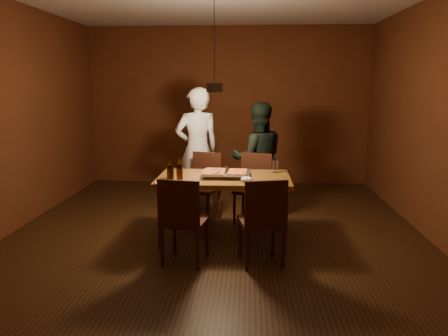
# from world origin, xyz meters

# --- Properties ---
(room_shell) EXTENTS (6.00, 6.00, 6.00)m
(room_shell) POSITION_xyz_m (0.00, 0.00, 1.40)
(room_shell) COLOR #36220E
(room_shell) RESTS_ON ground
(dining_table) EXTENTS (1.50, 0.90, 0.75)m
(dining_table) POSITION_xyz_m (0.11, -0.04, 0.68)
(dining_table) COLOR brown
(dining_table) RESTS_ON floor
(chair_far_left) EXTENTS (0.54, 0.54, 0.49)m
(chair_far_left) POSITION_xyz_m (-0.21, 0.73, 0.54)
(chair_far_left) COLOR #38190F
(chair_far_left) RESTS_ON floor
(chair_far_right) EXTENTS (0.52, 0.52, 0.49)m
(chair_far_right) POSITION_xyz_m (0.46, 0.70, 0.54)
(chair_far_right) COLOR #38190F
(chair_far_right) RESTS_ON floor
(chair_near_left) EXTENTS (0.48, 0.48, 0.49)m
(chair_near_left) POSITION_xyz_m (-0.26, -0.81, 0.54)
(chair_near_left) COLOR #38190F
(chair_near_left) RESTS_ON floor
(chair_near_right) EXTENTS (0.50, 0.50, 0.49)m
(chair_near_right) POSITION_xyz_m (0.54, -0.78, 0.54)
(chair_near_right) COLOR #38190F
(chair_near_right) RESTS_ON floor
(pizza_tray) EXTENTS (0.59, 0.50, 0.05)m
(pizza_tray) POSITION_xyz_m (0.13, -0.02, 0.77)
(pizza_tray) COLOR silver
(pizza_tray) RESTS_ON dining_table
(pizza_meat) EXTENTS (0.28, 0.41, 0.02)m
(pizza_meat) POSITION_xyz_m (-0.00, -0.03, 0.81)
(pizza_meat) COLOR maroon
(pizza_meat) RESTS_ON pizza_tray
(pizza_cheese) EXTENTS (0.23, 0.35, 0.02)m
(pizza_cheese) POSITION_xyz_m (0.26, -0.03, 0.81)
(pizza_cheese) COLOR gold
(pizza_cheese) RESTS_ON pizza_tray
(spatula) EXTENTS (0.12, 0.25, 0.04)m
(spatula) POSITION_xyz_m (0.11, -0.01, 0.81)
(spatula) COLOR silver
(spatula) RESTS_ON pizza_tray
(beer_bottle_a) EXTENTS (0.07, 0.07, 0.27)m
(beer_bottle_a) POSITION_xyz_m (-0.45, -0.38, 0.89)
(beer_bottle_a) COLOR black
(beer_bottle_a) RESTS_ON dining_table
(beer_bottle_b) EXTENTS (0.07, 0.07, 0.27)m
(beer_bottle_b) POSITION_xyz_m (-0.36, -0.31, 0.88)
(beer_bottle_b) COLOR black
(beer_bottle_b) RESTS_ON dining_table
(water_glass_left) EXTENTS (0.08, 0.08, 0.13)m
(water_glass_left) POSITION_xyz_m (-0.49, -0.17, 0.82)
(water_glass_left) COLOR silver
(water_glass_left) RESTS_ON dining_table
(water_glass_right) EXTENTS (0.07, 0.07, 0.15)m
(water_glass_right) POSITION_xyz_m (0.71, 0.25, 0.82)
(water_glass_right) COLOR silver
(water_glass_right) RESTS_ON dining_table
(plate_slice) EXTENTS (0.28, 0.28, 0.03)m
(plate_slice) POSITION_xyz_m (-0.46, -0.44, 0.76)
(plate_slice) COLOR white
(plate_slice) RESTS_ON dining_table
(napkin) EXTENTS (0.13, 0.10, 0.05)m
(napkin) POSITION_xyz_m (0.37, -0.30, 0.78)
(napkin) COLOR white
(napkin) RESTS_ON dining_table
(diner_white) EXTENTS (0.75, 0.63, 1.75)m
(diner_white) POSITION_xyz_m (-0.35, 1.20, 0.87)
(diner_white) COLOR white
(diner_white) RESTS_ON floor
(diner_dark) EXTENTS (0.85, 0.72, 1.55)m
(diner_dark) POSITION_xyz_m (0.51, 1.06, 0.78)
(diner_dark) COLOR black
(diner_dark) RESTS_ON floor
(pendant_lamp) EXTENTS (0.18, 0.18, 1.10)m
(pendant_lamp) POSITION_xyz_m (0.00, 0.00, 1.76)
(pendant_lamp) COLOR black
(pendant_lamp) RESTS_ON ceiling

